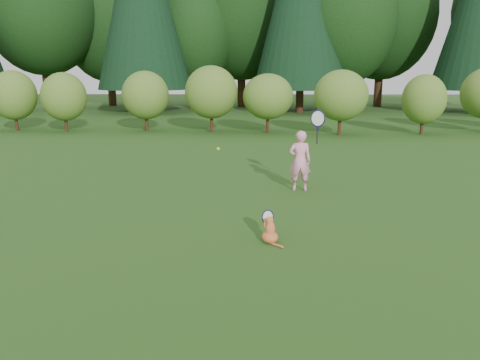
# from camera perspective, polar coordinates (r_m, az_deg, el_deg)

# --- Properties ---
(ground) EXTENTS (100.00, 100.00, 0.00)m
(ground) POSITION_cam_1_polar(r_m,az_deg,el_deg) (7.70, -1.63, -6.42)
(ground) COLOR #1B4A14
(ground) RESTS_ON ground
(shrub_row) EXTENTS (28.00, 3.00, 2.80)m
(shrub_row) POSITION_cam_1_polar(r_m,az_deg,el_deg) (20.29, 0.19, 9.71)
(shrub_row) COLOR #497624
(shrub_row) RESTS_ON ground
(child) EXTENTS (0.73, 0.39, 2.00)m
(child) POSITION_cam_1_polar(r_m,az_deg,el_deg) (10.33, 7.39, 2.51)
(child) COLOR pink
(child) RESTS_ON ground
(cat) EXTENTS (0.38, 0.58, 0.58)m
(cat) POSITION_cam_1_polar(r_m,az_deg,el_deg) (7.23, 3.66, -5.94)
(cat) COLOR #D36128
(cat) RESTS_ON ground
(tennis_ball) EXTENTS (0.07, 0.07, 0.07)m
(tennis_ball) POSITION_cam_1_polar(r_m,az_deg,el_deg) (9.20, -2.67, 3.82)
(tennis_ball) COLOR #BCE01A
(tennis_ball) RESTS_ON ground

